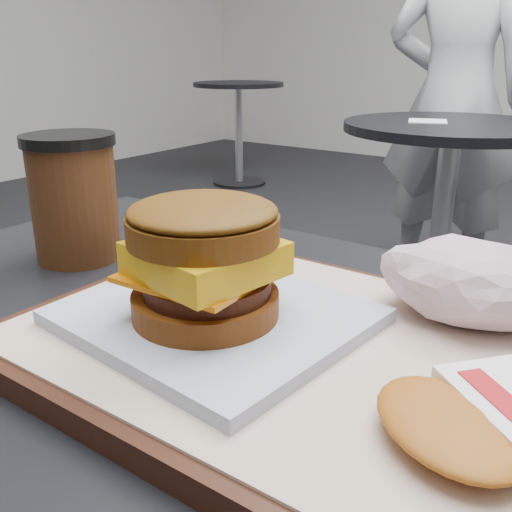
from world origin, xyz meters
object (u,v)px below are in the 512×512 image
at_px(coffee_cup, 74,195).
at_px(patron, 455,100).
at_px(breakfast_sandwich, 208,274).
at_px(crumpled_wrapper, 469,280).
at_px(serving_tray, 296,350).
at_px(neighbor_table, 446,183).
at_px(hash_brown, 493,422).

distance_m(coffee_cup, patron, 2.04).
bearing_deg(patron, breakfast_sandwich, 96.96).
xyz_separation_m(coffee_cup, patron, (-0.25, 2.03, -0.05)).
relative_size(crumpled_wrapper, coffee_cup, 0.99).
bearing_deg(patron, serving_tray, 98.58).
xyz_separation_m(serving_tray, neighbor_table, (-0.40, 1.61, -0.23)).
distance_m(breakfast_sandwich, patron, 2.15).
bearing_deg(serving_tray, crumpled_wrapper, 50.15).
height_order(hash_brown, crumpled_wrapper, crumpled_wrapper).
bearing_deg(coffee_cup, patron, 97.14).
bearing_deg(coffee_cup, breakfast_sandwich, -17.19).
relative_size(neighbor_table, patron, 0.48).
bearing_deg(breakfast_sandwich, crumpled_wrapper, 41.00).
bearing_deg(crumpled_wrapper, hash_brown, -68.61).
xyz_separation_m(hash_brown, patron, (-0.68, 2.11, -0.02)).
bearing_deg(coffee_cup, crumpled_wrapper, 7.38).
bearing_deg(neighbor_table, breakfast_sandwich, -78.16).
distance_m(serving_tray, crumpled_wrapper, 0.13).
xyz_separation_m(hash_brown, crumpled_wrapper, (-0.05, 0.13, 0.02)).
xyz_separation_m(crumpled_wrapper, neighbor_table, (-0.48, 1.51, -0.27)).
height_order(hash_brown, neighbor_table, hash_brown).
bearing_deg(breakfast_sandwich, patron, 103.08).
bearing_deg(neighbor_table, crumpled_wrapper, -72.34).
bearing_deg(crumpled_wrapper, patron, 107.57).
relative_size(serving_tray, hash_brown, 2.81).
relative_size(breakfast_sandwich, neighbor_table, 0.27).
xyz_separation_m(serving_tray, hash_brown, (0.13, -0.04, 0.02)).
relative_size(hash_brown, neighbor_table, 0.18).
relative_size(coffee_cup, patron, 0.08).
bearing_deg(hash_brown, coffee_cup, 168.57).
bearing_deg(coffee_cup, hash_brown, -11.43).
height_order(hash_brown, coffee_cup, coffee_cup).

